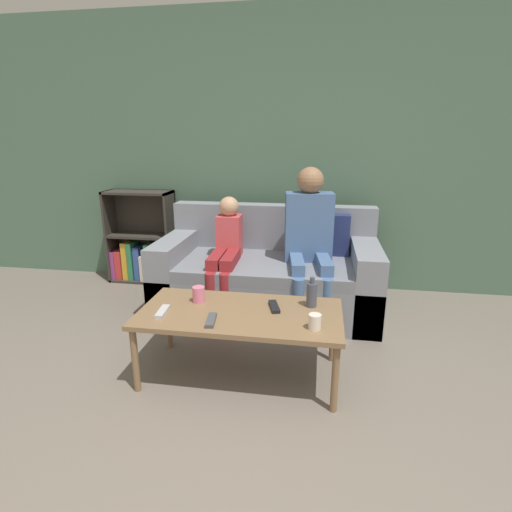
{
  "coord_description": "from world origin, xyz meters",
  "views": [
    {
      "loc": [
        0.34,
        -1.24,
        1.47
      ],
      "look_at": [
        -0.1,
        1.48,
        0.64
      ],
      "focal_mm": 28.0,
      "sensor_mm": 36.0,
      "label": 1
    }
  ],
  "objects": [
    {
      "name": "ground_plane",
      "position": [
        0.0,
        0.0,
        0.0
      ],
      "size": [
        22.0,
        22.0,
        0.0
      ],
      "primitive_type": "plane",
      "color": "#70665B"
    },
    {
      "name": "wall_back",
      "position": [
        0.0,
        2.69,
        1.3
      ],
      "size": [
        12.0,
        0.06,
        2.6
      ],
      "color": "#4C6B56",
      "rests_on": "ground_plane"
    },
    {
      "name": "couch",
      "position": [
        -0.08,
        2.04,
        0.29
      ],
      "size": [
        1.86,
        0.93,
        0.87
      ],
      "color": "gray",
      "rests_on": "ground_plane"
    },
    {
      "name": "bookshelf",
      "position": [
        -1.48,
        2.53,
        0.34
      ],
      "size": [
        0.68,
        0.28,
        0.94
      ],
      "color": "#332D28",
      "rests_on": "ground_plane"
    },
    {
      "name": "coffee_table",
      "position": [
        -0.12,
        0.95,
        0.4
      ],
      "size": [
        1.24,
        0.61,
        0.44
      ],
      "color": "brown",
      "rests_on": "ground_plane"
    },
    {
      "name": "person_adult",
      "position": [
        0.26,
        1.96,
        0.72
      ],
      "size": [
        0.42,
        0.67,
        1.23
      ],
      "rotation": [
        0.0,
        0.0,
        0.13
      ],
      "color": "#476693",
      "rests_on": "ground_plane"
    },
    {
      "name": "person_child",
      "position": [
        -0.42,
        1.89,
        0.56
      ],
      "size": [
        0.22,
        0.64,
        0.98
      ],
      "rotation": [
        0.0,
        0.0,
        0.03
      ],
      "color": "maroon",
      "rests_on": "ground_plane"
    },
    {
      "name": "cup_near",
      "position": [
        -0.41,
        1.06,
        0.49
      ],
      "size": [
        0.08,
        0.08,
        0.1
      ],
      "color": "pink",
      "rests_on": "coffee_table"
    },
    {
      "name": "cup_far",
      "position": [
        0.34,
        0.79,
        0.48
      ],
      "size": [
        0.07,
        0.07,
        0.09
      ],
      "color": "silver",
      "rests_on": "coffee_table"
    },
    {
      "name": "tv_remote_0",
      "position": [
        0.09,
        1.03,
        0.45
      ],
      "size": [
        0.09,
        0.18,
        0.02
      ],
      "rotation": [
        0.0,
        0.0,
        0.28
      ],
      "color": "black",
      "rests_on": "coffee_table"
    },
    {
      "name": "tv_remote_1",
      "position": [
        -0.25,
        0.78,
        0.45
      ],
      "size": [
        0.07,
        0.17,
        0.02
      ],
      "rotation": [
        0.0,
        0.0,
        0.13
      ],
      "color": "#47474C",
      "rests_on": "coffee_table"
    },
    {
      "name": "tv_remote_2",
      "position": [
        -0.57,
        0.85,
        0.45
      ],
      "size": [
        0.06,
        0.17,
        0.02
      ],
      "rotation": [
        0.0,
        0.0,
        0.08
      ],
      "color": "#B7B7BC",
      "rests_on": "coffee_table"
    },
    {
      "name": "bottle",
      "position": [
        0.31,
        1.1,
        0.52
      ],
      "size": [
        0.07,
        0.07,
        0.19
      ],
      "color": "#424756",
      "rests_on": "coffee_table"
    }
  ]
}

